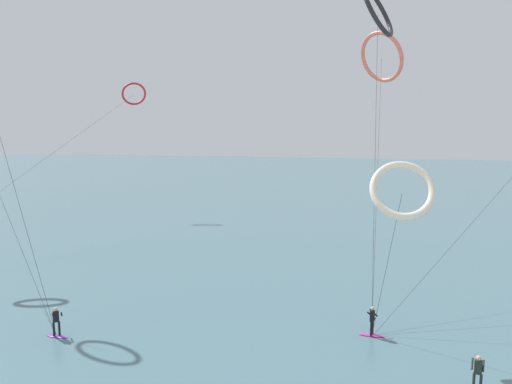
{
  "coord_description": "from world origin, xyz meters",
  "views": [
    {
      "loc": [
        8.36,
        -9.29,
        11.41
      ],
      "look_at": [
        0.0,
        20.32,
        7.5
      ],
      "focal_mm": 32.85,
      "sensor_mm": 36.0,
      "label": 1
    }
  ],
  "objects_px": {
    "surfer_emerald": "(478,376)",
    "surfer_magenta": "(372,323)",
    "kite_ivory": "(402,190)",
    "surfer_violet": "(56,324)",
    "kite_crimson": "(133,94)",
    "kite_coral": "(382,57)",
    "kite_charcoal": "(378,12)"
  },
  "relations": [
    {
      "from": "surfer_violet",
      "to": "kite_crimson",
      "type": "distance_m",
      "value": 44.58
    },
    {
      "from": "surfer_emerald",
      "to": "surfer_magenta",
      "type": "relative_size",
      "value": 1.0
    },
    {
      "from": "kite_coral",
      "to": "surfer_magenta",
      "type": "bearing_deg",
      "value": 131.04
    },
    {
      "from": "surfer_emerald",
      "to": "kite_coral",
      "type": "xyz_separation_m",
      "value": [
        -4.92,
        20.6,
        16.89
      ]
    },
    {
      "from": "surfer_violet",
      "to": "kite_ivory",
      "type": "distance_m",
      "value": 20.38
    },
    {
      "from": "kite_charcoal",
      "to": "kite_ivory",
      "type": "bearing_deg",
      "value": -151.27
    },
    {
      "from": "surfer_emerald",
      "to": "kite_crimson",
      "type": "distance_m",
      "value": 56.28
    },
    {
      "from": "surfer_violet",
      "to": "kite_crimson",
      "type": "relative_size",
      "value": 0.04
    },
    {
      "from": "surfer_violet",
      "to": "kite_ivory",
      "type": "xyz_separation_m",
      "value": [
        18.29,
        4.91,
        7.55
      ]
    },
    {
      "from": "surfer_magenta",
      "to": "kite_coral",
      "type": "relative_size",
      "value": 0.09
    },
    {
      "from": "kite_ivory",
      "to": "surfer_emerald",
      "type": "bearing_deg",
      "value": -64.55
    },
    {
      "from": "surfer_emerald",
      "to": "kite_crimson",
      "type": "xyz_separation_m",
      "value": [
        -38.49,
        37.84,
        15.92
      ]
    },
    {
      "from": "kite_crimson",
      "to": "kite_ivory",
      "type": "height_order",
      "value": "kite_crimson"
    },
    {
      "from": "kite_crimson",
      "to": "kite_ivory",
      "type": "xyz_separation_m",
      "value": [
        35.18,
        -33.15,
        -8.37
      ]
    },
    {
      "from": "surfer_magenta",
      "to": "kite_charcoal",
      "type": "height_order",
      "value": "kite_charcoal"
    },
    {
      "from": "surfer_emerald",
      "to": "surfer_violet",
      "type": "bearing_deg",
      "value": 12.02
    },
    {
      "from": "surfer_violet",
      "to": "kite_crimson",
      "type": "xyz_separation_m",
      "value": [
        -16.89,
        38.05,
        15.92
      ]
    },
    {
      "from": "surfer_emerald",
      "to": "surfer_violet",
      "type": "xyz_separation_m",
      "value": [
        -21.6,
        -0.21,
        0.0
      ]
    },
    {
      "from": "kite_ivory",
      "to": "surfer_violet",
      "type": "bearing_deg",
      "value": -174.74
    },
    {
      "from": "kite_charcoal",
      "to": "surfer_magenta",
      "type": "bearing_deg",
      "value": -159.66
    },
    {
      "from": "surfer_violet",
      "to": "kite_ivory",
      "type": "bearing_deg",
      "value": -21.5
    },
    {
      "from": "surfer_violet",
      "to": "kite_charcoal",
      "type": "height_order",
      "value": "kite_charcoal"
    },
    {
      "from": "surfer_magenta",
      "to": "kite_charcoal",
      "type": "distance_m",
      "value": 20.92
    },
    {
      "from": "surfer_emerald",
      "to": "surfer_violet",
      "type": "relative_size",
      "value": 1.0
    },
    {
      "from": "surfer_magenta",
      "to": "kite_crimson",
      "type": "xyz_separation_m",
      "value": [
        -33.85,
        33.16,
        15.92
      ]
    },
    {
      "from": "surfer_magenta",
      "to": "kite_crimson",
      "type": "height_order",
      "value": "kite_crimson"
    },
    {
      "from": "surfer_emerald",
      "to": "surfer_magenta",
      "type": "xyz_separation_m",
      "value": [
        -4.65,
        4.68,
        0.0
      ]
    },
    {
      "from": "surfer_magenta",
      "to": "kite_ivory",
      "type": "distance_m",
      "value": 7.67
    },
    {
      "from": "surfer_emerald",
      "to": "kite_coral",
      "type": "bearing_deg",
      "value": -65.12
    },
    {
      "from": "kite_coral",
      "to": "kite_crimson",
      "type": "distance_m",
      "value": 37.75
    },
    {
      "from": "surfer_emerald",
      "to": "kite_crimson",
      "type": "height_order",
      "value": "kite_crimson"
    },
    {
      "from": "surfer_violet",
      "to": "kite_charcoal",
      "type": "distance_m",
      "value": 28.65
    }
  ]
}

